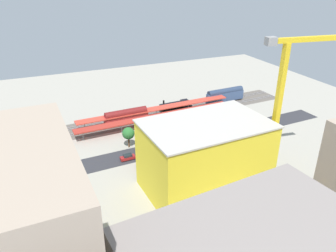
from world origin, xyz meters
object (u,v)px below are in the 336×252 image
at_px(parked_car_5, 170,149).
at_px(parked_car_6, 149,154).
at_px(platform_canopy_near, 157,116).
at_px(passenger_coach, 225,95).
at_px(parked_car_1, 240,135).
at_px(traffic_light, 178,126).
at_px(parked_car_3, 206,143).
at_px(construction_building, 205,157).
at_px(box_truck_1, 162,160).
at_px(freight_coach_far, 126,116).
at_px(parked_car_4, 190,146).
at_px(parked_car_7, 128,157).
at_px(box_truck_0, 215,148).
at_px(street_tree_2, 161,129).
at_px(street_tree_0, 146,133).
at_px(parked_car_0, 258,131).
at_px(locomotive, 176,106).
at_px(parked_car_2, 224,139).
at_px(street_tree_1, 128,133).
at_px(box_truck_2, 153,159).
at_px(tower_crane, 284,101).
at_px(platform_canopy_far, 157,109).

xyz_separation_m(parked_car_5, parked_car_6, (7.07, 0.09, -0.08)).
xyz_separation_m(platform_canopy_near, parked_car_6, (10.55, 20.56, -3.01)).
bearing_deg(passenger_coach, parked_car_1, 67.05).
height_order(platform_canopy_near, traffic_light, traffic_light).
bearing_deg(parked_car_3, construction_building, 58.96).
relative_size(parked_car_6, box_truck_1, 0.50).
xyz_separation_m(freight_coach_far, parked_car_6, (0.35, 26.27, -2.44)).
bearing_deg(parked_car_4, parked_car_7, -1.57).
bearing_deg(traffic_light, platform_canopy_near, -75.96).
distance_m(platform_canopy_near, box_truck_0, 28.76).
height_order(platform_canopy_near, construction_building, construction_building).
bearing_deg(street_tree_2, street_tree_0, -0.66).
bearing_deg(parked_car_6, parked_car_3, 179.14).
xyz_separation_m(parked_car_5, box_truck_1, (5.14, 6.18, 0.81)).
height_order(parked_car_7, street_tree_0, street_tree_0).
xyz_separation_m(parked_car_4, street_tree_2, (7.21, -7.72, 4.12)).
xyz_separation_m(parked_car_6, box_truck_0, (-20.21, 6.46, 1.08)).
height_order(parked_car_0, parked_car_6, parked_car_0).
distance_m(freight_coach_far, parked_car_7, 26.91).
relative_size(parked_car_6, construction_building, 0.15).
height_order(passenger_coach, freight_coach_far, passenger_coach).
relative_size(locomotive, box_truck_1, 1.60).
height_order(parked_car_4, construction_building, construction_building).
bearing_deg(parked_car_0, parked_car_2, 1.24).
bearing_deg(parked_car_4, construction_building, 73.14).
height_order(parked_car_4, traffic_light, traffic_light).
relative_size(box_truck_0, street_tree_1, 1.32).
bearing_deg(box_truck_1, freight_coach_far, -87.20).
height_order(construction_building, box_truck_2, construction_building).
xyz_separation_m(parked_car_2, tower_crane, (-1.18, 23.88, 22.01)).
relative_size(parked_car_3, street_tree_0, 0.65).
distance_m(freight_coach_far, street_tree_1, 18.75).
xyz_separation_m(freight_coach_far, traffic_light, (-13.33, 18.19, 1.27)).
relative_size(tower_crane, street_tree_2, 5.48).
height_order(parked_car_1, street_tree_1, street_tree_1).
distance_m(platform_canopy_near, box_truck_2, 27.84).
bearing_deg(platform_canopy_far, box_truck_0, 101.95).
bearing_deg(street_tree_2, parked_car_4, 133.05).
relative_size(parked_car_0, tower_crane, 0.11).
distance_m(parked_car_3, parked_car_6, 20.44).
bearing_deg(tower_crane, locomotive, -85.09).
xyz_separation_m(platform_canopy_far, parked_car_7, (20.00, 26.71, -3.11)).
xyz_separation_m(parked_car_4, street_tree_1, (18.48, -8.30, 4.31)).
bearing_deg(parked_car_2, parked_car_4, -1.05).
height_order(construction_building, box_truck_0, construction_building).
bearing_deg(street_tree_1, parked_car_5, 144.26).
bearing_deg(freight_coach_far, construction_building, 99.14).
relative_size(tower_crane, box_truck_1, 4.29).
bearing_deg(platform_canopy_far, box_truck_2, 66.81).
bearing_deg(parked_car_7, box_truck_0, 165.67).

